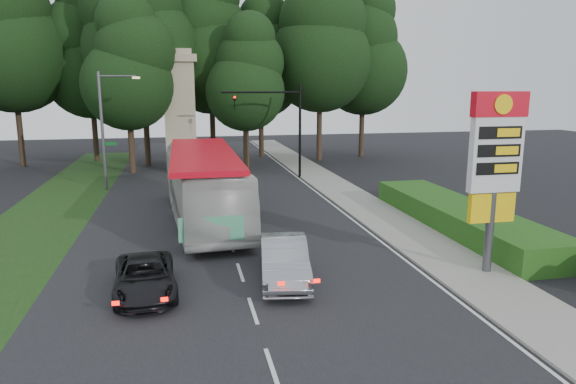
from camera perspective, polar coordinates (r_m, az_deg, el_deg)
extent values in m
plane|color=black|center=(16.35, -3.67, -13.79)|extent=(120.00, 120.00, 0.00)
cube|color=black|center=(27.61, -7.24, -3.16)|extent=(14.00, 80.00, 0.02)
cube|color=gray|center=(29.47, 9.48, -2.18)|extent=(3.00, 80.00, 0.12)
cube|color=#193814|center=(34.20, -24.17, -1.22)|extent=(5.00, 50.00, 0.02)
cube|color=#214F15|center=(27.13, 18.51, -2.66)|extent=(3.00, 14.00, 1.20)
cylinder|color=#59595E|center=(20.78, 21.46, -4.29)|extent=(0.32, 0.32, 3.20)
cube|color=yellow|center=(20.54, 21.66, -1.61)|extent=(1.80, 0.25, 1.10)
cube|color=silver|center=(20.21, 22.09, 3.92)|extent=(2.00, 0.35, 2.80)
cube|color=red|center=(20.07, 22.48, 9.02)|extent=(2.10, 0.40, 0.90)
cylinder|color=yellow|center=(19.89, 22.84, 8.97)|extent=(0.70, 0.05, 0.70)
cube|color=black|center=(19.97, 22.56, 6.12)|extent=(1.70, 0.04, 0.45)
cube|color=black|center=(20.03, 22.42, 4.27)|extent=(1.70, 0.04, 0.45)
cube|color=black|center=(20.12, 22.28, 2.44)|extent=(1.70, 0.04, 0.45)
cylinder|color=black|center=(39.82, 1.34, 6.71)|extent=(0.20, 0.20, 7.20)
cylinder|color=black|center=(39.10, -3.01, 11.01)|extent=(6.00, 0.14, 0.14)
imported|color=black|center=(38.84, -5.97, 10.59)|extent=(0.18, 0.22, 1.10)
sphere|color=#FF0C05|center=(38.70, -5.94, 10.44)|extent=(0.18, 0.18, 0.18)
cylinder|color=#59595E|center=(37.12, -19.91, 6.28)|extent=(0.20, 0.20, 8.00)
cylinder|color=#59595E|center=(36.85, -18.43, 12.12)|extent=(2.40, 0.12, 0.12)
cube|color=#FFE599|center=(36.74, -16.52, 12.08)|extent=(0.50, 0.22, 0.14)
cube|color=#0C591E|center=(37.13, -19.14, 5.10)|extent=(0.85, 0.04, 0.22)
cube|color=#0C591E|center=(37.67, -19.71, 4.68)|extent=(0.04, 0.85, 0.22)
cube|color=tan|center=(44.70, -11.89, 8.16)|extent=(2.50, 2.50, 9.00)
cube|color=tan|center=(44.69, -12.15, 14.31)|extent=(3.00, 3.00, 0.60)
cube|color=tan|center=(44.72, -12.18, 14.95)|extent=(2.20, 2.20, 0.50)
cylinder|color=#2D2116|center=(51.71, -27.62, 6.03)|extent=(0.50, 0.50, 6.30)
sphere|color=black|center=(51.63, -28.31, 13.18)|extent=(9.80, 9.80, 9.80)
sphere|color=black|center=(51.92, -28.70, 17.02)|extent=(8.40, 8.40, 8.40)
cylinder|color=#2D2116|center=(52.42, -20.65, 6.17)|extent=(0.50, 0.50, 5.40)
sphere|color=black|center=(52.26, -21.09, 12.23)|extent=(8.40, 8.40, 8.40)
sphere|color=black|center=(52.42, -21.34, 15.50)|extent=(7.20, 7.20, 7.20)
sphere|color=black|center=(52.68, -21.55, 18.26)|extent=(5.40, 5.40, 5.40)
cylinder|color=#2D2116|center=(47.87, -15.45, 6.69)|extent=(0.50, 0.50, 6.48)
sphere|color=black|center=(47.81, -15.89, 14.66)|extent=(10.08, 10.08, 10.08)
sphere|color=black|center=(48.16, -16.14, 18.94)|extent=(8.64, 8.64, 8.64)
cylinder|color=#2D2116|center=(49.89, -8.36, 6.86)|extent=(0.50, 0.50, 5.94)
sphere|color=black|center=(49.77, -8.57, 13.88)|extent=(9.24, 9.24, 9.24)
sphere|color=black|center=(50.01, -8.69, 17.66)|extent=(7.92, 7.92, 7.92)
cylinder|color=#2D2116|center=(52.43, -2.99, 6.80)|extent=(0.50, 0.50, 5.22)
sphere|color=black|center=(52.26, -3.05, 12.67)|extent=(8.12, 8.12, 8.12)
sphere|color=black|center=(52.39, -3.09, 15.84)|extent=(6.96, 6.96, 6.96)
sphere|color=black|center=(52.63, -3.12, 18.52)|extent=(5.22, 5.22, 5.22)
cylinder|color=#2D2116|center=(49.54, 3.49, 7.03)|extent=(0.50, 0.50, 6.12)
sphere|color=black|center=(49.43, 3.59, 14.32)|extent=(9.52, 9.52, 9.52)
sphere|color=black|center=(49.71, 3.64, 18.23)|extent=(8.16, 8.16, 8.16)
cylinder|color=#2D2116|center=(52.97, 8.18, 6.94)|extent=(0.50, 0.50, 5.58)
sphere|color=black|center=(52.82, 8.36, 13.15)|extent=(8.68, 8.68, 8.68)
sphere|color=black|center=(53.00, 8.46, 16.50)|extent=(7.44, 7.44, 7.44)
sphere|color=black|center=(53.30, 8.55, 19.32)|extent=(5.58, 5.58, 5.58)
cylinder|color=#2D2116|center=(44.06, -16.99, 5.04)|extent=(0.50, 0.50, 4.68)
sphere|color=black|center=(43.81, -17.37, 11.29)|extent=(7.28, 7.28, 7.28)
sphere|color=black|center=(43.90, -17.58, 14.68)|extent=(6.24, 6.24, 6.24)
sphere|color=black|center=(44.09, -17.76, 17.54)|extent=(4.68, 4.68, 4.68)
cylinder|color=#2D2116|center=(44.74, -4.67, 5.36)|extent=(0.50, 0.50, 4.32)
sphere|color=black|center=(44.48, -4.77, 11.06)|extent=(6.72, 6.72, 6.72)
sphere|color=black|center=(44.52, -4.82, 14.15)|extent=(5.76, 5.76, 5.76)
sphere|color=black|center=(44.66, -4.87, 16.76)|extent=(4.32, 4.32, 4.32)
imported|color=silver|center=(27.38, -9.36, 0.63)|extent=(4.06, 13.56, 3.72)
imported|color=#9B9CA2|center=(18.94, -0.44, -7.56)|extent=(2.31, 4.96, 1.57)
imported|color=black|center=(18.50, -15.60, -9.06)|extent=(2.34, 4.54, 1.22)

